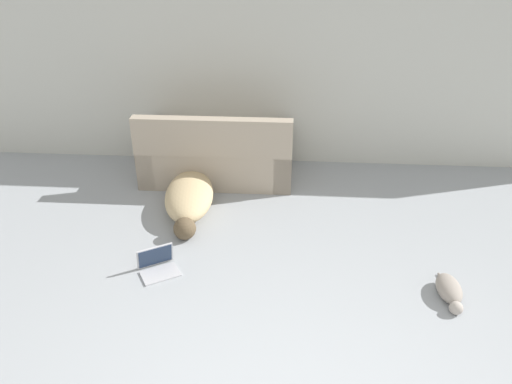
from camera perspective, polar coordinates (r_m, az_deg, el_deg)
name	(u,v)px	position (r m, az deg, el deg)	size (l,w,h in m)	color
wall_back	(301,68)	(6.09, 5.16, 13.94)	(7.95, 0.06, 2.41)	beige
couch	(217,156)	(5.94, -4.44, 4.12)	(1.76, 0.86, 0.88)	tan
dog	(189,197)	(5.36, -7.66, -0.60)	(0.62, 1.47, 0.31)	tan
cat	(450,290)	(4.49, 21.25, -10.45)	(0.20, 0.54, 0.15)	gray
laptop_open	(157,263)	(4.57, -11.22, -7.99)	(0.42, 0.39, 0.23)	#B7B7BC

